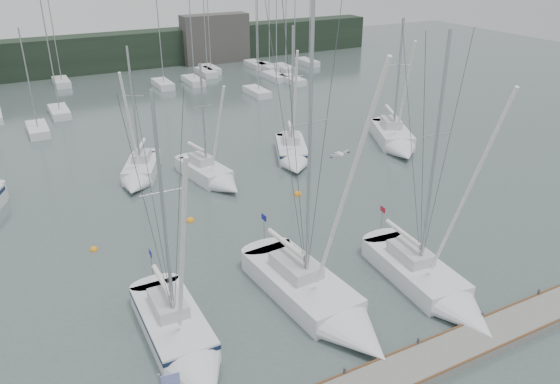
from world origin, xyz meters
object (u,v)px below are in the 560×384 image
at_px(buoy_b, 298,195).
at_px(buoy_c, 94,250).
at_px(sailboat_mid_d, 293,155).
at_px(sailboat_mid_b, 139,175).
at_px(sailboat_mid_e, 396,141).
at_px(sailboat_near_center, 326,307).
at_px(buoy_a, 190,221).
at_px(sailboat_near_left, 183,344).
at_px(sailboat_near_right, 437,289).
at_px(sailboat_mid_c, 213,177).

height_order(buoy_b, buoy_c, buoy_b).
bearing_deg(sailboat_mid_d, sailboat_mid_b, -165.19).
bearing_deg(sailboat_mid_e, buoy_b, -136.50).
xyz_separation_m(sailboat_near_center, buoy_a, (-2.57, 12.75, -0.54)).
distance_m(sailboat_near_left, sailboat_mid_d, 24.05).
xyz_separation_m(sailboat_mid_e, buoy_c, (-27.40, -5.46, -0.61)).
distance_m(sailboat_mid_e, buoy_a, 21.52).
bearing_deg(sailboat_near_right, sailboat_near_left, 174.83).
xyz_separation_m(buoy_a, buoy_c, (-6.40, -0.80, 0.00)).
bearing_deg(sailboat_near_left, sailboat_mid_b, 81.47).
height_order(sailboat_near_center, buoy_b, sailboat_near_center).
height_order(sailboat_near_left, buoy_b, sailboat_near_left).
bearing_deg(sailboat_mid_c, buoy_a, -135.86).
xyz_separation_m(sailboat_mid_c, buoy_c, (-10.08, -5.88, -0.52)).
relative_size(sailboat_near_right, buoy_b, 24.54).
distance_m(sailboat_near_left, sailboat_near_center, 7.15).
xyz_separation_m(sailboat_mid_d, buoy_c, (-17.64, -6.94, -0.55)).
bearing_deg(sailboat_mid_c, sailboat_mid_d, -1.88).
xyz_separation_m(sailboat_mid_c, sailboat_mid_d, (7.56, 1.06, 0.03)).
bearing_deg(buoy_c, sailboat_mid_e, 11.26).
height_order(sailboat_near_right, sailboat_mid_b, sailboat_near_right).
height_order(sailboat_mid_c, buoy_b, sailboat_mid_c).
bearing_deg(sailboat_mid_e, buoy_a, -143.37).
distance_m(sailboat_near_center, sailboat_mid_e, 25.35).
xyz_separation_m(buoy_a, buoy_b, (8.36, 0.21, 0.00)).
height_order(sailboat_mid_c, sailboat_mid_e, sailboat_mid_e).
xyz_separation_m(sailboat_near_left, sailboat_near_center, (7.11, -0.75, 0.01)).
bearing_deg(buoy_a, sailboat_near_left, -110.74).
xyz_separation_m(sailboat_near_right, sailboat_mid_e, (12.53, 18.81, 0.10)).
bearing_deg(sailboat_mid_c, sailboat_near_right, -85.91).
height_order(sailboat_near_right, sailboat_mid_c, sailboat_near_right).
bearing_deg(buoy_c, sailboat_mid_b, 59.96).
relative_size(sailboat_near_center, sailboat_near_right, 1.13).
bearing_deg(sailboat_mid_e, sailboat_mid_c, -157.25).
bearing_deg(sailboat_mid_d, sailboat_mid_c, -148.33).
bearing_deg(buoy_c, sailboat_near_left, -80.59).
bearing_deg(sailboat_mid_e, sailboat_near_left, -122.76).
height_order(sailboat_mid_e, buoy_a, sailboat_mid_e).
distance_m(sailboat_mid_b, buoy_a, 8.20).
bearing_deg(buoy_b, sailboat_near_center, -114.08).
distance_m(sailboat_mid_c, buoy_b, 6.77).
bearing_deg(sailboat_near_right, buoy_c, 142.32).
xyz_separation_m(sailboat_near_right, sailboat_mid_c, (-4.79, 19.23, 0.01)).
distance_m(sailboat_near_right, sailboat_mid_d, 20.48).
distance_m(sailboat_mid_c, sailboat_mid_e, 17.33).
height_order(sailboat_mid_b, buoy_b, sailboat_mid_b).
bearing_deg(buoy_b, sailboat_near_right, -89.55).
distance_m(sailboat_mid_b, sailboat_mid_c, 5.78).
bearing_deg(sailboat_mid_d, sailboat_near_center, -91.01).
xyz_separation_m(sailboat_mid_e, buoy_a, (-21.00, -4.65, -0.61)).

